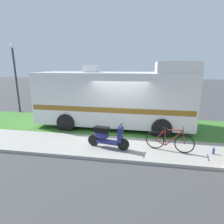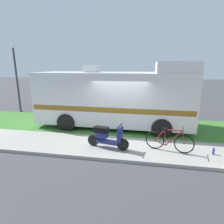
{
  "view_description": "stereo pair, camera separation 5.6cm",
  "coord_description": "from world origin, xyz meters",
  "views": [
    {
      "loc": [
        1.0,
        -7.67,
        3.14
      ],
      "look_at": [
        -0.35,
        0.3,
        1.1
      ],
      "focal_mm": 29.31,
      "sensor_mm": 36.0,
      "label": 1
    },
    {
      "loc": [
        1.06,
        -7.66,
        3.14
      ],
      "look_at": [
        -0.35,
        0.3,
        1.1
      ],
      "focal_mm": 29.31,
      "sensor_mm": 36.0,
      "label": 2
    }
  ],
  "objects": [
    {
      "name": "grass_strip",
      "position": [
        0.0,
        1.5,
        0.04
      ],
      "size": [
        24.0,
        3.4,
        0.08
      ],
      "color": "#3D752D",
      "rests_on": "ground"
    },
    {
      "name": "street_lamp_post",
      "position": [
        -7.51,
        3.6,
        2.73
      ],
      "size": [
        0.28,
        0.28,
        4.54
      ],
      "color": "#333338",
      "rests_on": "ground"
    },
    {
      "name": "pickup_truck_near",
      "position": [
        -0.88,
        6.28,
        0.94
      ],
      "size": [
        5.46,
        2.37,
        1.75
      ],
      "color": "#1E478C",
      "rests_on": "ground"
    },
    {
      "name": "bicycle",
      "position": [
        2.03,
        -1.24,
        0.5
      ],
      "size": [
        1.68,
        0.54,
        0.9
      ],
      "color": "black",
      "rests_on": "ground"
    },
    {
      "name": "ground_plane",
      "position": [
        0.0,
        0.0,
        0.0
      ],
      "size": [
        80.0,
        80.0,
        0.0
      ],
      "primitive_type": "plane",
      "color": "#424244"
    },
    {
      "name": "scooter",
      "position": [
        -0.28,
        -1.36,
        0.58
      ],
      "size": [
        1.63,
        0.58,
        0.97
      ],
      "color": "black",
      "rests_on": "ground"
    },
    {
      "name": "sidewalk",
      "position": [
        0.0,
        -1.2,
        0.06
      ],
      "size": [
        24.0,
        2.0,
        0.12
      ],
      "color": "#9E9B93",
      "rests_on": "ground"
    },
    {
      "name": "motorhome_rv",
      "position": [
        -0.36,
        1.5,
        1.58
      ],
      "size": [
        7.76,
        2.74,
        3.33
      ],
      "color": "silver",
      "rests_on": "ground"
    },
    {
      "name": "bottle_green",
      "position": [
        3.54,
        -1.26,
        0.23
      ],
      "size": [
        0.07,
        0.07,
        0.26
      ],
      "color": "navy",
      "rests_on": "ground"
    }
  ]
}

